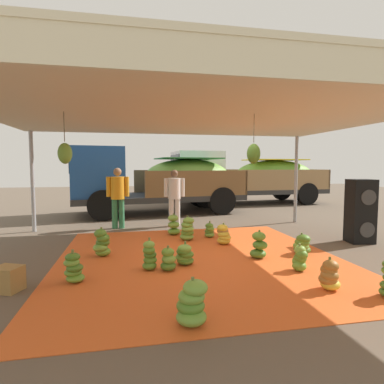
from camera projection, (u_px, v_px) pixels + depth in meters
name	position (u px, v px, depth m)	size (l,w,h in m)	color
ground_plane	(177.00, 228.00, 8.94)	(40.00, 40.00, 0.00)	brown
tarp_orange	(200.00, 258.00, 6.00)	(5.23, 5.52, 0.01)	#E05B23
tent_canopy	(201.00, 116.00, 5.70)	(8.00, 7.00, 2.74)	#9EA0A5
banana_bunch_0	(192.00, 303.00, 3.49)	(0.48, 0.48, 0.52)	#6B9E38
banana_bunch_1	(210.00, 231.00, 7.76)	(0.34, 0.35, 0.41)	#6B9E38
banana_bunch_2	(187.00, 230.00, 7.44)	(0.42, 0.43, 0.59)	#6B9E38
banana_bunch_3	(174.00, 226.00, 8.04)	(0.41, 0.41, 0.55)	#60932D
banana_bunch_4	(102.00, 244.00, 6.10)	(0.42, 0.41, 0.57)	#60932D
banana_bunch_5	(168.00, 260.00, 5.30)	(0.36, 0.36, 0.42)	#477523
banana_bunch_6	(302.00, 245.00, 6.29)	(0.45, 0.42, 0.43)	#477523
banana_bunch_7	(329.00, 276.00, 4.44)	(0.36, 0.35, 0.47)	gold
banana_bunch_8	(74.00, 268.00, 4.76)	(0.39, 0.39, 0.50)	#60932D
banana_bunch_10	(224.00, 235.00, 7.07)	(0.38, 0.39, 0.48)	gold
banana_bunch_11	(300.00, 259.00, 5.27)	(0.32, 0.33, 0.46)	#60932D
banana_bunch_12	(259.00, 246.00, 6.00)	(0.43, 0.41, 0.53)	#477523
banana_bunch_13	(150.00, 256.00, 5.34)	(0.31, 0.33, 0.54)	#518428
banana_bunch_14	(185.00, 255.00, 5.59)	(0.41, 0.43, 0.42)	#518428
cargo_truck_main	(155.00, 179.00, 11.80)	(6.38, 3.25, 2.40)	#2D2D2D
cargo_truck_far	(246.00, 177.00, 14.89)	(7.15, 2.80, 2.40)	#2D2D2D
worker_0	(118.00, 193.00, 8.89)	(0.62, 0.38, 1.70)	#337A4C
worker_1	(174.00, 194.00, 9.21)	(0.60, 0.37, 1.64)	silver
speaker_stack	(360.00, 211.00, 7.24)	(0.59, 0.54, 1.45)	black
crate_0	(8.00, 279.00, 4.43)	(0.35, 0.30, 0.35)	olive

